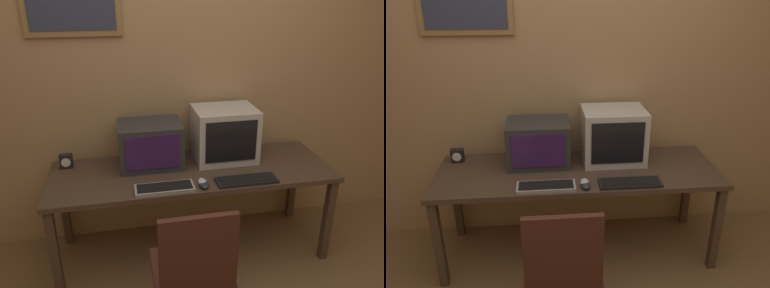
% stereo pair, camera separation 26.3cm
% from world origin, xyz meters
% --- Properties ---
extents(wall_back, '(8.00, 0.08, 2.60)m').
position_xyz_m(wall_back, '(-0.01, 1.47, 1.31)').
color(wall_back, tan).
rests_on(wall_back, ground_plane).
extents(desk, '(2.02, 0.68, 0.71)m').
position_xyz_m(desk, '(0.00, 1.07, 0.64)').
color(desk, '#4C3828').
rests_on(desk, ground_plane).
extents(monitor_left, '(0.45, 0.35, 0.32)m').
position_xyz_m(monitor_left, '(-0.28, 1.22, 0.87)').
color(monitor_left, '#333333').
rests_on(monitor_left, desk).
extents(monitor_right, '(0.46, 0.37, 0.40)m').
position_xyz_m(monitor_right, '(0.28, 1.22, 0.91)').
color(monitor_right, beige).
rests_on(monitor_right, desk).
extents(keyboard_main, '(0.39, 0.14, 0.03)m').
position_xyz_m(keyboard_main, '(-0.23, 0.82, 0.72)').
color(keyboard_main, '#A8A399').
rests_on(keyboard_main, desk).
extents(keyboard_side, '(0.42, 0.14, 0.03)m').
position_xyz_m(keyboard_side, '(0.33, 0.82, 0.72)').
color(keyboard_side, black).
rests_on(keyboard_side, desk).
extents(mouse_near_keyboard, '(0.06, 0.11, 0.04)m').
position_xyz_m(mouse_near_keyboard, '(0.02, 0.83, 0.73)').
color(mouse_near_keyboard, silver).
rests_on(mouse_near_keyboard, desk).
extents(mouse_far_corner, '(0.06, 0.11, 0.04)m').
position_xyz_m(mouse_far_corner, '(0.03, 0.80, 0.72)').
color(mouse_far_corner, '#282D3D').
rests_on(mouse_far_corner, desk).
extents(desk_clock, '(0.09, 0.06, 0.10)m').
position_xyz_m(desk_clock, '(-0.89, 1.28, 0.76)').
color(desk_clock, black).
rests_on(desk_clock, desk).
extents(office_chair, '(0.45, 0.45, 0.94)m').
position_xyz_m(office_chair, '(-0.16, 0.26, 0.41)').
color(office_chair, black).
rests_on(office_chair, ground_plane).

